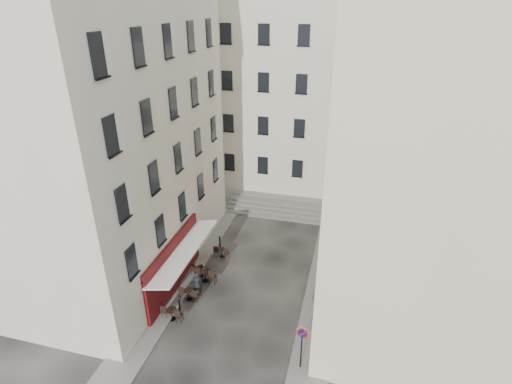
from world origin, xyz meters
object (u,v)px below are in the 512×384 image
(no_parking_sign, at_px, (302,341))
(pedestrian, at_px, (197,284))
(bistro_table_a, at_px, (172,313))
(bistro_table_b, at_px, (189,293))

(no_parking_sign, xyz_separation_m, pedestrian, (-6.86, 3.71, -0.96))
(bistro_table_a, relative_size, pedestrian, 0.71)
(bistro_table_a, bearing_deg, bistro_table_b, 81.56)
(no_parking_sign, bearing_deg, bistro_table_a, 174.91)
(no_parking_sign, distance_m, bistro_table_b, 8.08)
(no_parking_sign, distance_m, pedestrian, 7.86)
(bistro_table_a, bearing_deg, pedestrian, 73.82)
(no_parking_sign, height_order, pedestrian, no_parking_sign)
(no_parking_sign, relative_size, pedestrian, 1.45)
(bistro_table_b, bearing_deg, no_parking_sign, -24.67)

